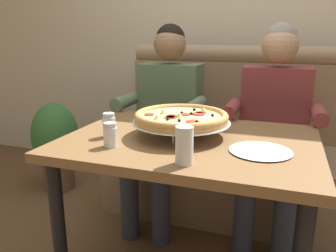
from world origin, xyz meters
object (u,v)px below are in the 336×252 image
booth_bench (222,151)px  pizza (181,118)px  diner_right (273,121)px  shaker_pepper_flakes (110,137)px  dining_table (190,159)px  diner_left (165,113)px  potted_plant (56,142)px  shaker_oregano (109,127)px  plate_near_left (260,149)px  drinking_glass (184,148)px

booth_bench → pizza: bearing=-93.2°
diner_right → shaker_pepper_flakes: diner_right is taller
pizza → dining_table: bearing=-22.3°
booth_bench → diner_left: size_ratio=1.18×
booth_bench → pizza: booth_bench is taller
shaker_pepper_flakes → potted_plant: bearing=137.8°
dining_table → shaker_pepper_flakes: shaker_pepper_flakes is taller
pizza → shaker_oregano: 0.33m
plate_near_left → diner_left: bearing=132.8°
dining_table → plate_near_left: plate_near_left is taller
diner_left → pizza: 0.68m
pizza → potted_plant: pizza is taller
dining_table → shaker_oregano: bearing=-163.6°
diner_right → potted_plant: size_ratio=1.82×
booth_bench → plate_near_left: bearing=-72.1°
plate_near_left → drinking_glass: 0.34m
drinking_glass → potted_plant: bearing=143.6°
shaker_pepper_flakes → plate_near_left: 0.61m
diner_left → pizza: diner_left is taller
plate_near_left → potted_plant: bearing=154.2°
diner_left → shaker_pepper_flakes: diner_left is taller
diner_right → shaker_oregano: 1.00m
diner_right → shaker_oregano: (-0.69, -0.72, 0.09)m
dining_table → diner_left: (-0.34, 0.62, 0.06)m
pizza → plate_near_left: pizza is taller
plate_near_left → pizza: bearing=163.2°
dining_table → shaker_oregano: (-0.35, -0.10, 0.15)m
diner_right → shaker_pepper_flakes: size_ratio=12.43×
booth_bench → shaker_pepper_flakes: 1.21m
pizza → drinking_glass: (0.11, -0.33, -0.02)m
shaker_oregano → drinking_glass: size_ratio=0.79×
diner_left → shaker_pepper_flakes: bearing=-85.8°
pizza → shaker_oregano: size_ratio=4.04×
dining_table → shaker_pepper_flakes: bearing=-140.7°
plate_near_left → drinking_glass: (-0.25, -0.22, 0.05)m
shaker_pepper_flakes → diner_right: bearing=53.8°
shaker_oregano → plate_near_left: shaker_oregano is taller
diner_right → plate_near_left: size_ratio=5.15×
shaker_pepper_flakes → booth_bench: bearing=76.0°
booth_bench → shaker_pepper_flakes: booth_bench is taller
dining_table → potted_plant: bearing=152.0°
diner_left → diner_right: (0.68, 0.00, 0.00)m
booth_bench → dining_table: 0.92m
potted_plant → pizza: bearing=-28.2°
pizza → plate_near_left: (0.36, -0.11, -0.08)m
plate_near_left → shaker_oregano: bearing=-178.8°
shaker_oregano → drinking_glass: (0.42, -0.21, 0.01)m
plate_near_left → booth_bench: bearing=107.9°
diner_right → booth_bench: bearing=141.8°
diner_left → potted_plant: diner_left is taller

